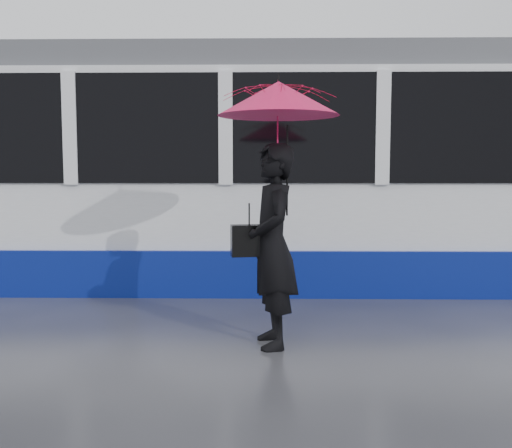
{
  "coord_description": "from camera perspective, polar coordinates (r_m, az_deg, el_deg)",
  "views": [
    {
      "loc": [
        1.1,
        -6.07,
        1.64
      ],
      "look_at": [
        0.99,
        -0.14,
        1.1
      ],
      "focal_mm": 40.0,
      "sensor_mm": 36.0,
      "label": 1
    }
  ],
  "objects": [
    {
      "name": "ground",
      "position": [
        6.38,
        -9.04,
        -9.75
      ],
      "size": [
        90.0,
        90.0,
        0.0
      ],
      "primitive_type": "plane",
      "color": "#2B2B30",
      "rests_on": "ground"
    },
    {
      "name": "rails",
      "position": [
        8.79,
        -6.19,
        -5.51
      ],
      "size": [
        34.0,
        1.51,
        0.02
      ],
      "color": "#3F3D38",
      "rests_on": "ground"
    },
    {
      "name": "tram",
      "position": [
        8.57,
        0.9,
        5.19
      ],
      "size": [
        26.0,
        2.56,
        3.35
      ],
      "color": "white",
      "rests_on": "ground"
    },
    {
      "name": "woman",
      "position": [
        5.33,
        1.67,
        -2.18
      ],
      "size": [
        0.57,
        0.77,
        1.91
      ],
      "primitive_type": "imported",
      "rotation": [
        0.0,
        0.0,
        -1.39
      ],
      "color": "black",
      "rests_on": "ground"
    },
    {
      "name": "umbrella",
      "position": [
        5.31,
        2.25,
        10.09
      ],
      "size": [
        1.31,
        1.31,
        1.29
      ],
      "rotation": [
        0.0,
        0.0,
        0.18
      ],
      "color": "#E6136F",
      "rests_on": "ground"
    },
    {
      "name": "handbag",
      "position": [
        5.35,
        -0.69,
        -1.66
      ],
      "size": [
        0.36,
        0.21,
        0.48
      ],
      "rotation": [
        0.0,
        0.0,
        0.18
      ],
      "color": "black",
      "rests_on": "ground"
    }
  ]
}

